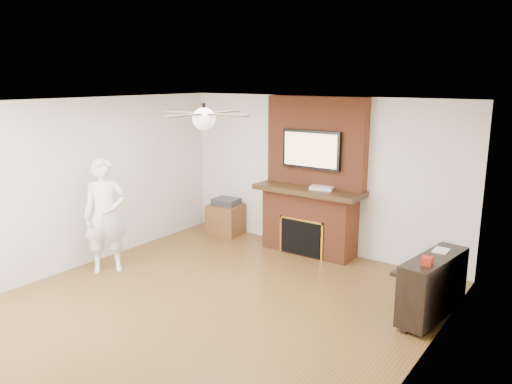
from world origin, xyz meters
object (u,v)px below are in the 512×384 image
Objects in this scene: side_table at (226,217)px; piano at (432,285)px; person at (106,215)px; fireplace at (312,192)px.

side_table is 4.18m from piano.
person is 1.38× the size of piano.
fireplace is 1.84m from side_table.
person is (-2.01, -2.46, -0.16)m from fireplace.
piano reaches higher than side_table.
fireplace is at bearing -4.17° from side_table.
fireplace reaches higher than piano.
side_table is 0.54× the size of piano.
piano is at bearing -22.39° from side_table.
side_table is (0.30, 2.40, -0.54)m from person.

